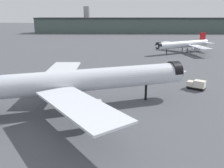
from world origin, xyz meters
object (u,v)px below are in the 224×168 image
(airliner_far_taxiway, at_px, (183,44))
(service_truck_front, at_px, (197,85))
(baggage_tug_wing, at_px, (38,76))
(baggage_cart_trailing, at_px, (8,82))
(airliner_near_gate, at_px, (83,81))

(airliner_far_taxiway, distance_m, service_truck_front, 71.09)
(airliner_far_taxiway, relative_size, baggage_tug_wing, 11.66)
(airliner_far_taxiway, distance_m, baggage_cart_trailing, 99.87)
(service_truck_front, distance_m, baggage_tug_wing, 55.15)
(airliner_near_gate, height_order, service_truck_front, airliner_near_gate)
(baggage_cart_trailing, bearing_deg, airliner_far_taxiway, -23.67)
(airliner_near_gate, height_order, baggage_cart_trailing, airliner_near_gate)
(service_truck_front, bearing_deg, baggage_tug_wing, 22.35)
(baggage_cart_trailing, bearing_deg, service_truck_front, -68.50)
(baggage_tug_wing, bearing_deg, baggage_cart_trailing, 142.07)
(airliner_far_taxiway, distance_m, baggage_tug_wing, 88.67)
(airliner_far_taxiway, height_order, baggage_cart_trailing, airliner_far_taxiway)
(baggage_tug_wing, distance_m, baggage_cart_trailing, 11.35)
(airliner_far_taxiway, height_order, service_truck_front, airliner_far_taxiway)
(airliner_near_gate, bearing_deg, baggage_cart_trailing, 126.64)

